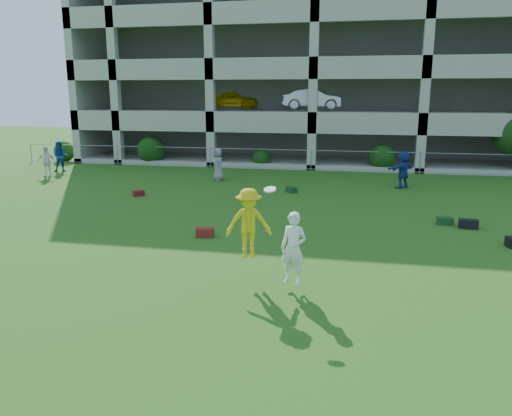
% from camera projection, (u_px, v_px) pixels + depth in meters
% --- Properties ---
extents(ground, '(100.00, 100.00, 0.00)m').
position_uv_depth(ground, '(228.00, 303.00, 10.58)').
color(ground, '#235114').
rests_on(ground, ground).
extents(bystander_a, '(1.04, 0.96, 1.72)m').
position_uv_depth(bystander_a, '(60.00, 157.00, 28.07)').
color(bystander_a, navy).
rests_on(bystander_a, ground).
extents(bystander_b, '(0.99, 0.50, 1.63)m').
position_uv_depth(bystander_b, '(46.00, 162.00, 26.32)').
color(bystander_b, silver).
rests_on(bystander_b, ground).
extents(bystander_c, '(0.93, 0.94, 1.64)m').
position_uv_depth(bystander_c, '(218.00, 164.00, 25.24)').
color(bystander_c, gray).
rests_on(bystander_c, ground).
extents(bystander_d, '(1.52, 1.50, 1.75)m').
position_uv_depth(bystander_d, '(403.00, 170.00, 23.19)').
color(bystander_d, navy).
rests_on(bystander_d, ground).
extents(bag_red_a, '(0.60, 0.40, 0.28)m').
position_uv_depth(bag_red_a, '(205.00, 232.00, 15.44)').
color(bag_red_a, maroon).
rests_on(bag_red_a, ground).
extents(bag_green_c, '(0.52, 0.38, 0.26)m').
position_uv_depth(bag_green_c, '(445.00, 221.00, 16.91)').
color(bag_green_c, '#14381B').
rests_on(bag_green_c, ground).
extents(bag_black_e, '(0.63, 0.36, 0.30)m').
position_uv_depth(bag_black_e, '(468.00, 224.00, 16.41)').
color(bag_black_e, black).
rests_on(bag_black_e, ground).
extents(bag_red_f, '(0.50, 0.52, 0.24)m').
position_uv_depth(bag_red_f, '(139.00, 193.00, 21.56)').
color(bag_red_f, maroon).
rests_on(bag_red_f, ground).
extents(bag_green_g, '(0.57, 0.57, 0.25)m').
position_uv_depth(bag_green_g, '(291.00, 190.00, 22.36)').
color(bag_green_g, '#133518').
rests_on(bag_green_g, ground).
extents(frisbee_contest, '(2.05, 1.15, 2.18)m').
position_uv_depth(frisbee_contest, '(260.00, 230.00, 11.42)').
color(frisbee_contest, gold).
rests_on(frisbee_contest, ground).
extents(parking_garage, '(30.00, 14.00, 12.00)m').
position_uv_depth(parking_garage, '(324.00, 69.00, 35.68)').
color(parking_garage, '#9E998C').
rests_on(parking_garage, ground).
extents(fence, '(36.06, 0.06, 1.20)m').
position_uv_depth(fence, '(311.00, 160.00, 28.59)').
color(fence, gray).
rests_on(fence, ground).
extents(shrub_row, '(34.38, 2.52, 3.50)m').
position_uv_depth(shrub_row, '(394.00, 144.00, 28.17)').
color(shrub_row, '#163D11').
rests_on(shrub_row, ground).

